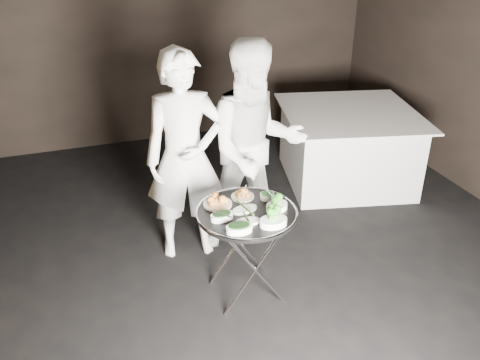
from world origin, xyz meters
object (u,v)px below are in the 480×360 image
object	(u,v)px
tray_stand	(246,250)
waiter_left	(185,158)
waiter_right	(256,148)
dining_table	(347,146)
serving_tray	(247,213)

from	to	relation	value
tray_stand	waiter_left	xyz separation A→B (m)	(-0.28, 0.75, 0.50)
waiter_right	dining_table	size ratio (longest dim) A/B	1.30
waiter_left	dining_table	world-z (taller)	waiter_left
waiter_left	dining_table	distance (m)	2.22
serving_tray	waiter_left	bearing A→B (deg)	110.43
tray_stand	serving_tray	distance (m)	0.33
serving_tray	waiter_right	world-z (taller)	waiter_right
tray_stand	waiter_left	size ratio (longest dim) A/B	0.40
serving_tray	tray_stand	bearing A→B (deg)	90.00
serving_tray	waiter_right	xyz separation A→B (m)	(0.33, 0.69, 0.19)
waiter_right	dining_table	world-z (taller)	waiter_right
tray_stand	dining_table	size ratio (longest dim) A/B	0.51
tray_stand	waiter_right	world-z (taller)	waiter_right
serving_tray	waiter_right	size ratio (longest dim) A/B	0.41
tray_stand	waiter_right	distance (m)	0.93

